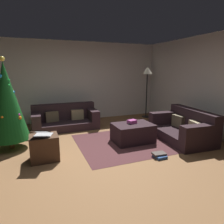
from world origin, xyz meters
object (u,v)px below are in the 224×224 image
ottoman (133,133)px  side_table (44,148)px  book_stack (160,155)px  tv_remote (130,123)px  gift_box (132,122)px  corner_lamp (147,75)px  couch_right (184,128)px  christmas_tree (7,102)px  couch_left (65,119)px  laptop (42,134)px

ottoman → side_table: 2.05m
side_table → book_stack: side_table is taller
tv_remote → side_table: size_ratio=0.31×
gift_box → corner_lamp: bearing=51.3°
couch_right → christmas_tree: size_ratio=0.85×
ottoman → corner_lamp: size_ratio=0.52×
couch_left → side_table: (-0.70, -2.00, -0.03)m
couch_left → side_table: 2.12m
ottoman → gift_box: 0.27m
christmas_tree → laptop: (0.63, -0.92, -0.50)m
side_table → couch_left: bearing=70.8°
couch_left → laptop: 2.20m
couch_right → laptop: 3.32m
tv_remote → christmas_tree: christmas_tree is taller
couch_left → ottoman: couch_left is taller
gift_box → tv_remote: 0.09m
couch_left → corner_lamp: 3.21m
gift_box → side_table: bearing=-171.2°
side_table → laptop: bearing=-109.7°
corner_lamp → tv_remote: bearing=-129.6°
christmas_tree → ottoman: bearing=-13.0°
laptop → couch_left: bearing=70.7°
tv_remote → christmas_tree: size_ratio=0.08×
couch_left → laptop: bearing=70.8°
ottoman → christmas_tree: bearing=167.0°
couch_left → laptop: (-0.72, -2.06, 0.27)m
ottoman → christmas_tree: 2.87m
laptop → corner_lamp: (3.66, 2.37, 0.98)m
tv_remote → side_table: (-1.96, -0.28, -0.21)m
couch_left → corner_lamp: corner_lamp is taller
couch_right → corner_lamp: 2.71m
gift_box → couch_left: bearing=128.4°
gift_box → book_stack: size_ratio=0.74×
laptop → book_stack: 2.30m
ottoman → book_stack: size_ratio=3.45×
couch_left → book_stack: (1.42, -2.75, -0.23)m
couch_left → couch_right: bearing=141.5°
couch_right → ottoman: size_ratio=1.81×
tv_remote → book_stack: tv_remote is taller
side_table → christmas_tree: bearing=126.8°
couch_left → corner_lamp: size_ratio=1.03×
tv_remote → laptop: bearing=-138.3°
side_table → book_stack: bearing=-19.4°
ottoman → book_stack: ottoman is taller
laptop → corner_lamp: bearing=33.0°
ottoman → tv_remote: size_ratio=5.80×
ottoman → christmas_tree: (-2.68, 0.62, 0.83)m
gift_box → christmas_tree: (-2.68, 0.55, 0.57)m
laptop → book_stack: bearing=-17.8°
book_stack → christmas_tree: bearing=149.8°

